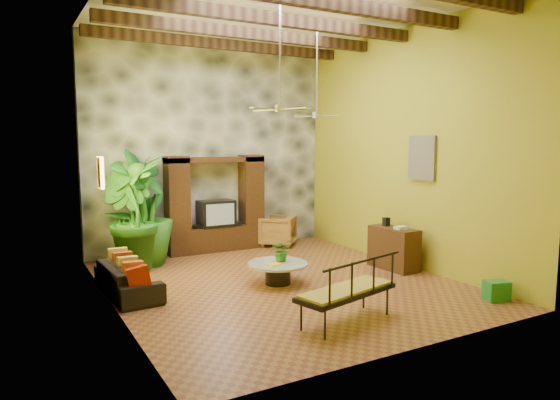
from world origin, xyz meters
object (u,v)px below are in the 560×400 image
entertainment_center (216,211)px  tall_plant_b (130,217)px  sofa (128,279)px  wicker_armchair (278,231)px  coffee_table (278,270)px  ceiling_fan_back (317,106)px  tall_plant_a (140,206)px  green_bin (496,291)px  side_console (394,248)px  iron_bench (349,288)px  ceiling_fan_front (280,96)px  tall_plant_c (141,210)px

entertainment_center → tall_plant_b: entertainment_center is taller
sofa → wicker_armchair: 4.83m
coffee_table → ceiling_fan_back: bearing=37.6°
entertainment_center → ceiling_fan_back: ceiling_fan_back is taller
ceiling_fan_back → wicker_armchair: bearing=90.5°
coffee_table → entertainment_center: bearing=88.8°
tall_plant_a → tall_plant_b: 0.61m
wicker_armchair → green_bin: bearing=52.7°
coffee_table → side_console: 2.65m
tall_plant_b → iron_bench: 5.14m
entertainment_center → wicker_armchair: bearing=-7.5°
ceiling_fan_front → coffee_table: 3.16m
wicker_armchair → iron_bench: size_ratio=0.48×
entertainment_center → ceiling_fan_front: ceiling_fan_front is taller
ceiling_fan_back → wicker_armchair: ceiling_fan_back is taller
entertainment_center → green_bin: bearing=-65.6°
tall_plant_c → coffee_table: 3.38m
iron_bench → green_bin: (2.81, -0.32, -0.37)m
side_console → green_bin: bearing=-90.2°
entertainment_center → coffee_table: (-0.07, -3.22, -0.71)m
ceiling_fan_front → wicker_armchair: bearing=61.8°
tall_plant_a → wicker_armchair: bearing=2.5°
entertainment_center → tall_plant_b: (-2.22, -0.85, 0.13)m
ceiling_fan_back → coffee_table: ceiling_fan_back is taller
tall_plant_c → coffee_table: tall_plant_c is taller
sofa → wicker_armchair: wicker_armchair is taller
sofa → tall_plant_a: 2.50m
sofa → ceiling_fan_front: bearing=-115.9°
tall_plant_a → tall_plant_c: 0.19m
iron_bench → sofa: bearing=115.9°
coffee_table → tall_plant_a: bearing=122.4°
sofa → entertainment_center: bearing=-50.0°
ceiling_fan_front → tall_plant_c: (-1.70, 3.00, -2.22)m
ceiling_fan_front → tall_plant_b: size_ratio=0.85×
wicker_armchair → tall_plant_a: (-3.47, -0.15, 0.86)m
wicker_armchair → tall_plant_c: size_ratio=0.36×
ceiling_fan_back → coffee_table: size_ratio=1.66×
green_bin → entertainment_center: bearing=114.4°
wicker_armchair → tall_plant_a: bearing=-45.6°
tall_plant_b → coffee_table: tall_plant_b is taller
tall_plant_b → coffee_table: bearing=-47.9°
wicker_armchair → coffee_table: (-1.65, -3.01, -0.13)m
entertainment_center → ceiling_fan_front: (-0.20, -3.54, 2.44)m
tall_plant_a → tall_plant_c: (-0.02, -0.18, -0.06)m
side_console → green_bin: side_console is taller
ceiling_fan_front → ceiling_fan_back: size_ratio=1.00×
sofa → side_console: side_console is taller
iron_bench → ceiling_fan_front: bearing=77.2°
tall_plant_b → side_console: 5.47m
sofa → green_bin: (5.30, -3.30, -0.10)m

